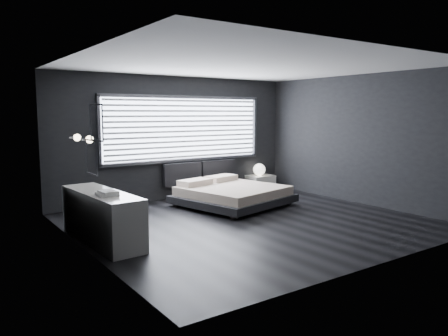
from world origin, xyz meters
TOP-DOWN VIEW (x-y plane):
  - room at (0.00, 0.00)m, footprint 6.04×6.00m
  - window at (0.20, 2.70)m, footprint 4.14×0.09m
  - headboard at (0.56, 2.64)m, footprint 1.96×0.16m
  - sconce_near at (-2.88, 0.05)m, footprint 0.18×0.11m
  - sconce_far at (-2.88, 0.65)m, footprint 0.18×0.11m
  - wall_art_upper at (-2.98, -0.55)m, footprint 0.01×0.48m
  - wall_art_lower at (-2.98, -0.30)m, footprint 0.01×0.48m
  - bed at (0.55, 1.35)m, footprint 2.46×2.39m
  - nightstand at (2.28, 2.50)m, footprint 0.65×0.55m
  - orb_lamp at (2.25, 2.50)m, footprint 0.31×0.31m
  - dresser at (-2.65, 0.32)m, footprint 0.68×1.98m
  - book_stack at (-2.66, -0.00)m, footprint 0.27×0.35m

SIDE VIEW (x-z plane):
  - nightstand at x=2.28m, z-range 0.00..0.37m
  - bed at x=0.55m, z-range -0.02..0.52m
  - dresser at x=-2.65m, z-range 0.00..0.78m
  - orb_lamp at x=2.25m, z-range 0.37..0.68m
  - headboard at x=0.56m, z-range 0.31..0.83m
  - book_stack at x=-2.66m, z-range 0.78..0.85m
  - wall_art_lower at x=-2.98m, z-range 1.14..1.62m
  - room at x=0.00m, z-range 0.00..2.80m
  - sconce_near at x=-2.88m, z-range 1.55..1.66m
  - sconce_far at x=-2.88m, z-range 1.55..1.66m
  - window at x=0.20m, z-range 0.85..2.37m
  - wall_art_upper at x=-2.98m, z-range 1.61..2.09m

